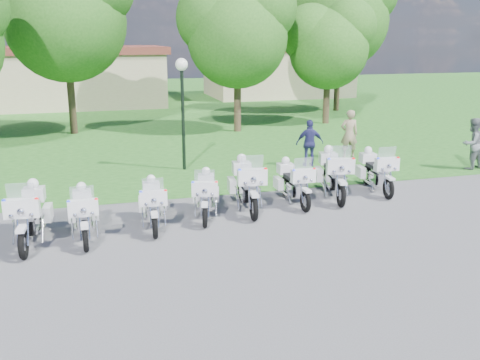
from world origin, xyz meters
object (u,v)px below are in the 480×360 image
object	(u,v)px
motorcycle_1	(83,213)
motorcycle_5	(294,182)
lamp_post	(182,86)
bystander_c	(310,143)
motorcycle_6	(333,173)
motorcycle_3	(206,194)
bystander_b	(472,144)
motorcycle_4	(246,184)
motorcycle_0	(30,214)
motorcycle_2	(153,203)
bystander_a	(349,134)
motorcycle_7	(376,170)

from	to	relation	value
motorcycle_1	motorcycle_5	xyz separation A→B (m)	(5.93, 1.30, 0.01)
lamp_post	bystander_c	distance (m)	5.17
motorcycle_6	bystander_c	xyz separation A→B (m)	(0.86, 3.84, 0.15)
motorcycle_3	bystander_b	distance (m)	10.88
motorcycle_4	bystander_c	world-z (taller)	bystander_c
motorcycle_3	lamp_post	size ratio (longest dim) A/B	0.54
motorcycle_0	motorcycle_6	xyz separation A→B (m)	(8.54, 1.52, 0.03)
motorcycle_2	motorcycle_3	distance (m)	1.53
lamp_post	bystander_c	xyz separation A→B (m)	(4.63, -0.79, -2.17)
bystander_b	motorcycle_3	bearing A→B (deg)	0.70
motorcycle_5	bystander_b	bearing A→B (deg)	-164.79
lamp_post	bystander_a	world-z (taller)	lamp_post
motorcycle_2	motorcycle_4	distance (m)	2.84
motorcycle_3	bystander_c	world-z (taller)	bystander_c
motorcycle_4	motorcycle_1	bearing A→B (deg)	20.27
bystander_b	motorcycle_6	bearing A→B (deg)	2.68
motorcycle_5	bystander_c	distance (m)	4.69
motorcycle_3	motorcycle_4	xyz separation A→B (m)	(1.26, 0.35, 0.10)
motorcycle_3	motorcycle_7	size ratio (longest dim) A/B	0.93
motorcycle_4	lamp_post	distance (m)	5.64
motorcycle_2	lamp_post	xyz separation A→B (m)	(1.84, 5.82, 2.44)
motorcycle_2	motorcycle_3	xyz separation A→B (m)	(1.47, 0.41, 0.01)
motorcycle_5	motorcycle_6	world-z (taller)	motorcycle_6
motorcycle_6	motorcycle_7	xyz separation A→B (m)	(1.59, 0.22, -0.08)
motorcycle_7	bystander_b	xyz separation A→B (m)	(4.82, 1.60, 0.29)
motorcycle_2	bystander_c	distance (m)	8.20
motorcycle_0	motorcycle_1	size ratio (longest dim) A/B	1.12
motorcycle_2	motorcycle_6	distance (m)	5.74
motorcycle_2	bystander_a	world-z (taller)	bystander_a
motorcycle_2	motorcycle_5	bearing A→B (deg)	-163.19
motorcycle_4	motorcycle_6	size ratio (longest dim) A/B	1.00
lamp_post	bystander_a	xyz separation A→B (m)	(6.70, 0.10, -2.07)
motorcycle_0	motorcycle_5	bearing A→B (deg)	-165.85
lamp_post	bystander_a	size ratio (longest dim) A/B	2.07
motorcycle_0	motorcycle_6	bearing A→B (deg)	-165.69
motorcycle_7	bystander_b	distance (m)	5.09
motorcycle_4	motorcycle_5	xyz separation A→B (m)	(1.49, 0.17, -0.09)
bystander_b	motorcycle_5	bearing A→B (deg)	1.82
motorcycle_4	motorcycle_7	size ratio (longest dim) A/B	1.11
motorcycle_4	lamp_post	xyz separation A→B (m)	(-0.89, 5.07, 2.32)
motorcycle_3	motorcycle_1	bearing A→B (deg)	27.42
motorcycle_2	bystander_c	world-z (taller)	bystander_c
lamp_post	motorcycle_3	bearing A→B (deg)	-93.90
motorcycle_6	lamp_post	bearing A→B (deg)	-38.09
motorcycle_7	motorcycle_6	bearing A→B (deg)	14.51
motorcycle_5	bystander_c	bearing A→B (deg)	-118.45
motorcycle_7	bystander_c	world-z (taller)	bystander_c
motorcycle_0	motorcycle_5	size ratio (longest dim) A/B	1.11
bystander_c	motorcycle_0	bearing A→B (deg)	39.86
motorcycle_1	bystander_c	distance (m)	9.81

